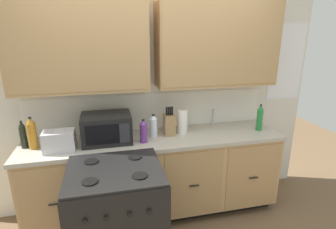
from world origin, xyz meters
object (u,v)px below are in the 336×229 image
object	(u,v)px
microwave	(107,128)
bottle_dark	(23,135)
bottle_clear	(153,126)
bottle_amber	(32,133)
bottle_green	(260,118)
knife_block	(169,124)
stove_range	(118,219)
paper_towel_roll	(182,121)
bottle_violet	(144,131)
toaster	(59,141)

from	to	relation	value
microwave	bottle_dark	size ratio (longest dim) A/B	1.79
microwave	bottle_clear	distance (m)	0.48
microwave	bottle_amber	world-z (taller)	bottle_amber
bottle_amber	microwave	bearing A→B (deg)	1.67
bottle_amber	bottle_green	bearing A→B (deg)	-1.18
knife_block	bottle_green	xyz separation A→B (m)	(1.01, -0.10, 0.03)
bottle_clear	stove_range	bearing A→B (deg)	-123.34
knife_block	bottle_green	bearing A→B (deg)	-5.78
bottle_dark	bottle_green	distance (m)	2.43
stove_range	bottle_green	xyz separation A→B (m)	(1.62, 0.58, 0.59)
paper_towel_roll	knife_block	bearing A→B (deg)	-170.58
stove_range	bottle_clear	xyz separation A→B (m)	(0.44, 0.66, 0.56)
microwave	bottle_violet	bearing A→B (deg)	-17.69
knife_block	bottle_violet	distance (m)	0.33
paper_towel_roll	bottle_clear	distance (m)	0.33
knife_block	microwave	bearing A→B (deg)	-176.98
bottle_clear	bottle_amber	world-z (taller)	bottle_amber
bottle_clear	bottle_dark	world-z (taller)	bottle_dark
paper_towel_roll	bottle_amber	xyz separation A→B (m)	(-1.48, -0.08, 0.02)
paper_towel_roll	bottle_green	world-z (taller)	bottle_green
stove_range	knife_block	bearing A→B (deg)	48.07
stove_range	microwave	world-z (taller)	microwave
stove_range	bottle_violet	distance (m)	0.84
paper_towel_roll	bottle_dark	size ratio (longest dim) A/B	0.97
bottle_violet	bottle_dark	size ratio (longest dim) A/B	0.90
microwave	bottle_green	bearing A→B (deg)	-2.35
toaster	paper_towel_roll	bearing A→B (deg)	8.61
toaster	microwave	bearing A→B (deg)	16.39
microwave	paper_towel_roll	bearing A→B (deg)	4.24
stove_range	bottle_violet	xyz separation A→B (m)	(0.31, 0.53, 0.56)
stove_range	bottle_dark	world-z (taller)	bottle_dark
paper_towel_roll	bottle_dark	distance (m)	1.57
toaster	bottle_dark	xyz separation A→B (m)	(-0.34, 0.15, 0.04)
toaster	bottle_violet	world-z (taller)	bottle_violet
stove_range	bottle_green	distance (m)	1.81
toaster	paper_towel_roll	xyz separation A→B (m)	(1.23, 0.19, 0.03)
bottle_green	paper_towel_roll	bearing A→B (deg)	171.56
paper_towel_roll	bottle_dark	xyz separation A→B (m)	(-1.57, -0.04, 0.00)
paper_towel_roll	bottle_clear	bearing A→B (deg)	-173.13
bottle_amber	knife_block	bearing A→B (deg)	2.33
bottle_amber	toaster	bearing A→B (deg)	-23.50
stove_range	bottle_dark	distance (m)	1.19
toaster	bottle_amber	bearing A→B (deg)	156.50
knife_block	bottle_amber	bearing A→B (deg)	-177.67
toaster	knife_block	world-z (taller)	knife_block
toaster	knife_block	bearing A→B (deg)	8.50
microwave	bottle_clear	world-z (taller)	microwave
bottle_clear	toaster	bearing A→B (deg)	-170.77
stove_range	bottle_amber	distance (m)	1.12
toaster	bottle_amber	xyz separation A→B (m)	(-0.25, 0.11, 0.06)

